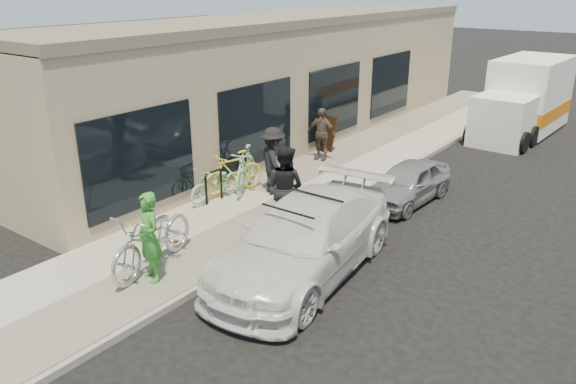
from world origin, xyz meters
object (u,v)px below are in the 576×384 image
Objects in this scene: sedan_silver at (407,183)px; woman_rider at (149,237)px; sandwich_board at (322,134)px; sedan_white at (305,239)px; moving_truck at (524,101)px; cruiser_bike_b at (216,183)px; bystander_a at (273,161)px; man_standing at (285,187)px; cruiser_bike_c at (234,173)px; tandem_bike at (153,238)px; bike_rack at (214,183)px; bystander_b at (321,134)px; cruiser_bike_a at (246,169)px.

sedan_silver is 1.81× the size of woman_rider.
sedan_silver is at bearing -9.18° from sandwich_board.
sedan_silver is (-0.03, 4.57, -0.20)m from sedan_white.
moving_truck is at bearing 98.60° from woman_rider.
bystander_a is at bearing 57.19° from cruiser_bike_b.
man_standing reaches higher than cruiser_bike_c.
tandem_bike reaches higher than sedan_silver.
woman_rider is at bearing -63.18° from bike_rack.
bike_rack is 0.48× the size of woman_rider.
moving_truck is 3.46× the size of bystander_b.
sandwich_board is at bearing 154.83° from sedan_silver.
woman_rider is 4.88m from cruiser_bike_a.
sedan_white is 2.86× the size of cruiser_bike_c.
sedan_white is 2.73× the size of cruiser_bike_a.
bystander_b is (0.20, 3.73, 0.26)m from cruiser_bike_c.
man_standing is at bearing -56.76° from cruiser_bike_a.
bystander_a reaches higher than cruiser_bike_c.
sedan_silver is at bearing -27.96° from bystander_b.
sandwich_board is 0.21× the size of sedan_white.
sedan_white reaches higher than bike_rack.
tandem_bike is 1.34× the size of bystander_a.
moving_truck is at bearing -75.64° from bystander_a.
bystander_a is (-0.64, 4.49, 0.26)m from tandem_bike.
sedan_white is 2.85m from woman_rider.
bystander_b reaches higher than sandwich_board.
cruiser_bike_c is at bearing -28.41° from man_standing.
sedan_silver is 8.87m from moving_truck.
sedan_white is 1.69× the size of sedan_silver.
cruiser_bike_a is 0.36m from cruiser_bike_c.
sandwich_board is at bearing -120.49° from moving_truck.
woman_rider reaches higher than cruiser_bike_b.
bystander_a is 1.08× the size of bystander_b.
cruiser_bike_b is 1.06× the size of bystander_b.
sedan_white is 3.06× the size of woman_rider.
sedan_white reaches higher than cruiser_bike_b.
cruiser_bike_c is at bearing 129.73° from woman_rider.
sedan_silver is 4.40m from cruiser_bike_c.
cruiser_bike_a is 1.09× the size of bystander_a.
sandwich_board is at bearing 113.48° from bystander_b.
moving_truck reaches higher than cruiser_bike_c.
sedan_white reaches higher than sedan_silver.
tandem_bike is at bearing -63.78° from cruiser_bike_b.
cruiser_bike_b is (-4.08, -11.87, -0.59)m from moving_truck.
woman_rider is at bearing -139.14° from sedan_white.
cruiser_bike_c reaches higher than cruiser_bike_b.
sandwich_board is 0.65× the size of woman_rider.
bike_rack is at bearing -67.67° from sandwich_board.
man_standing reaches higher than woman_rider.
sedan_silver is at bearing 41.16° from cruiser_bike_b.
bystander_b reaches higher than sedan_silver.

